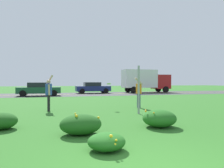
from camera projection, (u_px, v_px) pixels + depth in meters
ground_plane at (75, 105)px, 14.83m from camera, size 120.00×120.00×0.00m
highway_strip at (64, 94)px, 26.13m from camera, size 120.00×7.87×0.01m
highway_center_stripe at (64, 94)px, 26.13m from camera, size 120.00×0.16×0.00m
daylily_clump_front_left at (107, 142)px, 4.98m from camera, size 0.87×0.86×0.44m
daylily_clump_mid_left at (1, 121)px, 7.16m from camera, size 1.01×0.96×0.54m
daylily_clump_front_center at (81, 124)px, 6.46m from camera, size 1.24×1.03×0.65m
daylily_clump_near_camera at (159, 118)px, 7.52m from camera, size 1.16×1.14×0.62m
sign_post_near_path at (139, 90)px, 10.54m from camera, size 0.07×0.10×2.33m
person_thrower_blue_shirt at (49, 92)px, 11.54m from camera, size 0.41×0.49×1.92m
person_catcher_orange_shirt at (139, 91)px, 13.01m from camera, size 0.49×0.49×1.79m
frisbee_lime at (109, 84)px, 12.56m from camera, size 0.24×0.24×0.08m
car_dark_green_center_left at (39, 89)px, 23.65m from camera, size 4.50×2.00×1.45m
car_navy_center_right at (93, 88)px, 28.89m from camera, size 4.50×2.00×1.45m
box_truck_red at (145, 80)px, 30.95m from camera, size 6.70×2.46×3.20m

